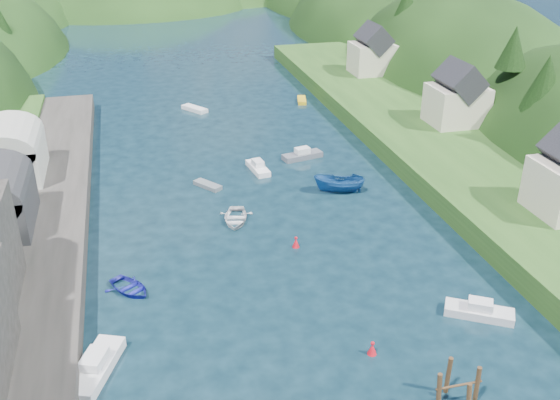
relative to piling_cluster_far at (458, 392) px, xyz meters
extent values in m
plane|color=black|center=(-5.55, 46.34, -1.26)|extent=(600.00, 600.00, 0.00)
ellipsoid|color=black|center=(39.45, 71.34, -9.66)|extent=(36.00, 75.56, 48.00)
ellipsoid|color=black|center=(39.45, 114.34, -9.04)|extent=(36.00, 75.56, 44.49)
ellipsoid|color=black|center=(39.45, 156.34, -7.56)|extent=(36.00, 75.56, 36.00)
ellipsoid|color=black|center=(-15.55, 166.34, -11.26)|extent=(80.00, 60.00, 44.00)
ellipsoid|color=black|center=(12.45, 176.34, -13.26)|extent=(70.00, 56.00, 36.00)
cone|color=black|center=(-38.95, 96.61, 7.71)|extent=(4.07, 4.07, 5.95)
cone|color=black|center=(29.22, 35.06, 8.71)|extent=(5.29, 5.29, 6.68)
cone|color=black|center=(30.18, 43.72, 10.95)|extent=(4.07, 4.07, 5.44)
cone|color=black|center=(36.22, 54.50, 6.63)|extent=(3.40, 3.40, 5.23)
cone|color=black|center=(35.64, 68.18, 9.72)|extent=(4.94, 4.94, 7.88)
cone|color=black|center=(30.68, 77.26, 11.17)|extent=(5.25, 5.25, 6.76)
cube|color=#2D2B28|center=(-29.55, 16.34, -0.26)|extent=(12.00, 110.00, 2.00)
cube|color=#B2B2A8|center=(-31.55, 41.34, 2.74)|extent=(7.00, 9.00, 4.00)
cylinder|color=#B2B2A8|center=(-31.55, 41.34, 4.74)|extent=(7.00, 9.00, 7.00)
cube|color=#234719|center=(19.45, 36.34, -0.06)|extent=(16.00, 120.00, 2.40)
cube|color=beige|center=(23.45, 44.34, 3.64)|extent=(7.00, 6.00, 5.00)
cube|color=black|center=(23.45, 44.34, 6.98)|extent=(5.15, 6.24, 5.15)
cube|color=beige|center=(22.45, 71.34, 3.64)|extent=(7.00, 6.00, 5.00)
cube|color=black|center=(22.45, 71.34, 6.98)|extent=(5.15, 6.24, 5.15)
cylinder|color=#382314|center=(1.33, 0.00, -0.03)|extent=(0.32, 0.32, 3.65)
cylinder|color=#382314|center=(0.00, 1.33, -0.03)|extent=(0.32, 0.32, 3.65)
cylinder|color=#382314|center=(-1.33, 0.00, -0.03)|extent=(0.32, 0.32, 3.65)
cylinder|color=#382314|center=(0.00, 0.00, 0.57)|extent=(3.19, 0.16, 0.16)
cone|color=#B50E1A|center=(-3.30, 6.18, -0.81)|extent=(0.70, 0.70, 0.90)
sphere|color=#B50E1A|center=(-3.30, 6.18, -0.31)|extent=(0.30, 0.30, 0.30)
cone|color=#B50E1A|center=(-4.56, 22.17, -0.81)|extent=(0.70, 0.70, 0.90)
sphere|color=#B50E1A|center=(-4.56, 22.17, -0.31)|extent=(0.30, 0.30, 0.30)
imported|color=silver|center=(-9.12, 28.64, -0.90)|extent=(4.53, 5.55, 1.01)
imported|color=navy|center=(-19.93, 18.61, -0.96)|extent=(5.01, 5.32, 0.90)
imported|color=navy|center=(3.25, 32.50, -0.31)|extent=(6.02, 3.61, 2.18)
cube|color=slate|center=(-10.67, 37.47, -1.03)|extent=(3.05, 3.58, 0.50)
cube|color=#555961|center=(2.09, 43.07, -0.94)|extent=(5.32, 2.73, 0.71)
cube|color=silver|center=(2.09, 43.07, -0.20)|extent=(1.99, 1.53, 0.70)
cube|color=white|center=(-4.14, 40.63, -0.96)|extent=(2.18, 4.88, 0.66)
cube|color=silver|center=(-4.14, 40.63, -0.25)|extent=(1.30, 1.78, 0.70)
cube|color=silver|center=(-22.55, 9.04, -0.87)|extent=(4.21, 6.42, 0.86)
cube|color=silver|center=(-22.55, 9.04, -0.05)|extent=(2.13, 2.52, 0.70)
cube|color=silver|center=(6.52, 8.36, -0.93)|extent=(5.38, 4.21, 0.73)
cube|color=silver|center=(6.52, 8.36, -0.17)|extent=(2.20, 1.99, 0.70)
cube|color=silver|center=(-8.61, 65.52, -0.97)|extent=(3.80, 4.57, 0.63)
cube|color=gold|center=(8.57, 65.94, -1.01)|extent=(2.13, 4.06, 0.54)
camera|label=1|loc=(-18.43, -26.53, 28.54)|focal=40.00mm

